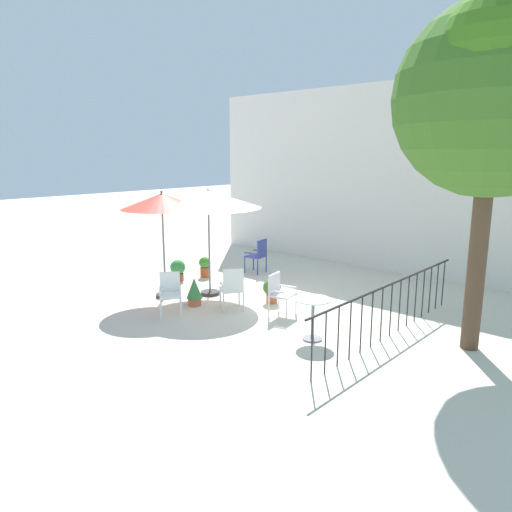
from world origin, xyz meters
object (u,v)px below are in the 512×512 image
object	(u,v)px
patio_chair_3	(258,254)
potted_plant_1	(205,266)
patio_chair_1	(170,291)
potted_plant_2	(194,291)
potted_plant_0	(178,269)
patio_chair_2	(232,287)
patio_umbrella_1	(162,202)
potted_plant_3	(272,289)
patio_umbrella_0	(208,200)
cafe_table_0	(313,312)
patio_chair_0	(279,291)
shade_tree	(498,98)

from	to	relation	value
patio_chair_3	potted_plant_1	bearing A→B (deg)	-119.81
patio_chair_1	potted_plant_2	bearing A→B (deg)	97.65
potted_plant_0	potted_plant_1	world-z (taller)	potted_plant_0
patio_chair_2	potted_plant_0	world-z (taller)	patio_chair_2
patio_chair_3	patio_umbrella_1	bearing A→B (deg)	-90.84
patio_chair_3	potted_plant_3	size ratio (longest dim) A/B	1.70
patio_umbrella_0	cafe_table_0	world-z (taller)	patio_umbrella_0
patio_chair_0	patio_umbrella_0	bearing A→B (deg)	177.63
shade_tree	potted_plant_2	xyz separation A→B (m)	(-5.40, -1.64, -3.80)
potted_plant_2	potted_plant_3	bearing A→B (deg)	48.75
cafe_table_0	potted_plant_3	world-z (taller)	cafe_table_0
patio_umbrella_1	patio_chair_2	distance (m)	2.54
patio_umbrella_1	potted_plant_1	xyz separation A→B (m)	(-0.71, 1.88, -1.91)
patio_chair_0	potted_plant_2	bearing A→B (deg)	-158.57
shade_tree	potted_plant_0	size ratio (longest dim) A/B	10.08
potted_plant_3	patio_chair_2	bearing A→B (deg)	-104.60
patio_umbrella_1	patio_chair_1	world-z (taller)	patio_umbrella_1
patio_umbrella_0	patio_chair_0	bearing A→B (deg)	-2.37
patio_umbrella_1	patio_chair_2	world-z (taller)	patio_umbrella_1
patio_chair_3	potted_plant_2	xyz separation A→B (m)	(0.95, -3.18, -0.22)
patio_umbrella_0	patio_chair_3	size ratio (longest dim) A/B	2.63
shade_tree	potted_plant_3	distance (m)	5.73
patio_chair_0	potted_plant_2	distance (m)	1.97
patio_chair_3	potted_plant_3	distance (m)	2.82
patio_umbrella_0	patio_chair_2	xyz separation A→B (m)	(1.25, -0.51, -1.71)
patio_umbrella_1	potted_plant_1	size ratio (longest dim) A/B	4.45
cafe_table_0	patio_chair_1	bearing A→B (deg)	-164.55
patio_umbrella_1	potted_plant_3	bearing A→B (deg)	31.78
patio_chair_1	patio_chair_2	bearing A→B (deg)	53.04
patio_chair_0	potted_plant_1	size ratio (longest dim) A/B	1.59
patio_chair_2	potted_plant_2	size ratio (longest dim) A/B	1.51
patio_chair_2	potted_plant_3	world-z (taller)	patio_chair_2
patio_umbrella_0	potted_plant_2	size ratio (longest dim) A/B	4.01
patio_chair_3	potted_plant_2	bearing A→B (deg)	-73.32
patio_chair_3	potted_plant_1	distance (m)	1.55
patio_umbrella_1	patio_chair_2	bearing A→B (deg)	9.92
patio_chair_0	potted_plant_3	distance (m)	0.93
patio_umbrella_1	shade_tree	bearing A→B (deg)	14.58
patio_chair_0	patio_chair_3	bearing A→B (deg)	138.45
shade_tree	potted_plant_1	bearing A→B (deg)	178.24
potted_plant_2	potted_plant_0	bearing A→B (deg)	150.16
shade_tree	patio_umbrella_1	xyz separation A→B (m)	(-6.40, -1.66, -1.92)
patio_chair_1	potted_plant_1	distance (m)	3.17
patio_chair_2	potted_plant_0	distance (m)	2.95
patio_chair_0	patio_chair_3	distance (m)	3.72
shade_tree	potted_plant_0	xyz separation A→B (m)	(-7.35, -0.52, -3.83)
patio_umbrella_1	potted_plant_2	bearing A→B (deg)	1.56
potted_plant_2	potted_plant_3	world-z (taller)	potted_plant_2
potted_plant_2	patio_umbrella_0	bearing A→B (deg)	114.69
potted_plant_1	potted_plant_2	size ratio (longest dim) A/B	0.89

